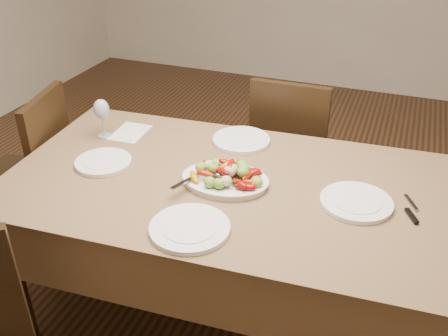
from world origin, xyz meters
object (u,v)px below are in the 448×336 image
Objects in this scene: serving_platter at (225,181)px; wine_glass at (102,117)px; chair_left at (23,178)px; plate_near at (190,228)px; dining_table at (224,251)px; chair_far at (293,149)px; plate_far at (241,140)px; plate_right at (356,202)px; plate_left at (103,162)px.

serving_platter is 0.74m from wine_glass.
chair_left is 1.29m from plate_near.
serving_platter is at bearing 72.19° from chair_left.
chair_far reaches higher than dining_table.
plate_far is (-0.05, 0.36, 0.39)m from dining_table.
chair_far reaches higher than plate_near.
chair_far is 0.97m from serving_platter.
plate_right is (1.71, -0.05, 0.29)m from chair_left.
serving_platter reaches higher than dining_table.
plate_right is 1.37× the size of wine_glass.
chair_left is at bearing 159.78° from plate_near.
chair_far reaches higher than serving_platter.
dining_table is 6.27× the size of plate_near.
plate_right is (0.54, 0.02, 0.39)m from dining_table.
plate_left is (0.63, -0.13, 0.29)m from chair_left.
plate_near is (1.18, -0.43, 0.29)m from chair_left.
wine_glass is at bearing 172.67° from plate_right.
chair_left reaches higher than plate_left.
plate_near is (0.00, -0.36, 0.39)m from dining_table.
chair_left is at bearing 175.41° from serving_platter.
plate_far is at bearing 91.05° from chair_left.
plate_near is 0.89m from wine_glass.
wine_glass reaches higher than dining_table.
plate_near is (-0.01, -0.34, -0.00)m from serving_platter.
wine_glass is at bearing 165.49° from dining_table.
serving_platter is at bearing -58.00° from dining_table.
plate_near is (-0.54, -0.38, 0.00)m from plate_right.
plate_right is at bearing 74.97° from chair_left.
chair_far is at bearing 84.92° from serving_platter.
serving_platter is 1.42× the size of plate_left.
chair_far is 1.13m from wine_glass.
serving_platter reaches higher than plate_far.
plate_right is at bearing 35.32° from plate_near.
plate_right is at bearing -7.33° from wine_glass.
serving_platter reaches higher than plate_left.
dining_table is at bearing -177.83° from plate_right.
chair_left is at bearing -167.79° from wine_glass.
plate_near is at bearing -85.79° from plate_far.
serving_platter is at bearing 88.60° from plate_near.
dining_table is 0.86m from wine_glass.
dining_table is 5.25× the size of serving_platter.
plate_far is 0.94× the size of plate_near.
chair_far is 3.45× the size of plate_far.
dining_table is at bearing -82.36° from plate_far.
plate_near is (-0.09, -1.25, 0.29)m from chair_far.
wine_glass reaches higher than plate_near.
plate_left is 0.65m from plate_far.
dining_table is 1.18m from chair_left.
chair_far and chair_left have the same top height.
dining_table is at bearing 122.00° from serving_platter.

